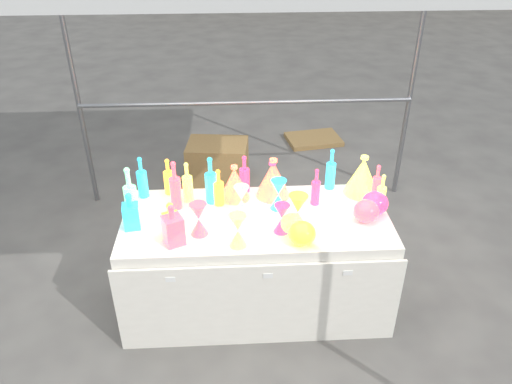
{
  "coord_description": "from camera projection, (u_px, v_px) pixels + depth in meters",
  "views": [
    {
      "loc": [
        -0.15,
        -2.78,
        2.65
      ],
      "look_at": [
        0.0,
        0.0,
        0.95
      ],
      "focal_mm": 35.0,
      "sensor_mm": 36.0,
      "label": 1
    }
  ],
  "objects": [
    {
      "name": "hourglass_4",
      "position": [
        298.0,
        212.0,
        3.19
      ],
      "size": [
        0.17,
        0.17,
        0.25
      ],
      "primitive_type": null,
      "rotation": [
        0.0,
        0.0,
        0.42
      ],
      "color": "red",
      "rests_on": "display_table"
    },
    {
      "name": "globe_0",
      "position": [
        302.0,
        234.0,
        3.08
      ],
      "size": [
        0.18,
        0.18,
        0.14
      ],
      "primitive_type": null,
      "rotation": [
        0.0,
        0.0,
        -0.06
      ],
      "color": "red",
      "rests_on": "display_table"
    },
    {
      "name": "decanter_2",
      "position": [
        131.0,
        211.0,
        3.2
      ],
      "size": [
        0.12,
        0.12,
        0.26
      ],
      "primitive_type": null,
      "rotation": [
        0.0,
        0.0,
        0.14
      ],
      "color": "#1F8A19",
      "rests_on": "display_table"
    },
    {
      "name": "bottle_4",
      "position": [
        187.0,
        182.0,
        3.47
      ],
      "size": [
        0.08,
        0.08,
        0.3
      ],
      "primitive_type": null,
      "rotation": [
        0.0,
        0.0,
        0.06
      ],
      "color": "#156D84",
      "rests_on": "display_table"
    },
    {
      "name": "bottle_11",
      "position": [
        382.0,
        192.0,
        3.38
      ],
      "size": [
        0.07,
        0.07,
        0.27
      ],
      "primitive_type": null,
      "rotation": [
        0.0,
        0.0,
        0.26
      ],
      "color": "#156D84",
      "rests_on": "display_table"
    },
    {
      "name": "bottle_5",
      "position": [
        130.0,
        194.0,
        3.24
      ],
      "size": [
        0.11,
        0.11,
        0.4
      ],
      "primitive_type": null,
      "rotation": [
        0.0,
        0.0,
        0.42
      ],
      "color": "#D82B9A",
      "rests_on": "display_table"
    },
    {
      "name": "bottle_6",
      "position": [
        219.0,
        187.0,
        3.44
      ],
      "size": [
        0.08,
        0.08,
        0.28
      ],
      "primitive_type": null,
      "rotation": [
        0.0,
        0.0,
        0.21
      ],
      "color": "red",
      "rests_on": "display_table"
    },
    {
      "name": "lampshade_1",
      "position": [
        235.0,
        182.0,
        3.52
      ],
      "size": [
        0.26,
        0.26,
        0.26
      ],
      "primitive_type": null,
      "rotation": [
        0.0,
        0.0,
        0.25
      ],
      "color": "yellow",
      "rests_on": "display_table"
    },
    {
      "name": "hourglass_5",
      "position": [
        278.0,
        194.0,
        3.41
      ],
      "size": [
        0.13,
        0.13,
        0.22
      ],
      "primitive_type": null,
      "rotation": [
        0.0,
        0.0,
        -0.17
      ],
      "color": "#1F8A19",
      "rests_on": "display_table"
    },
    {
      "name": "bottle_9",
      "position": [
        377.0,
        182.0,
        3.49
      ],
      "size": [
        0.07,
        0.07,
        0.28
      ],
      "primitive_type": null,
      "rotation": [
        0.0,
        0.0,
        -0.23
      ],
      "color": "orange",
      "rests_on": "display_table"
    },
    {
      "name": "decanter_0",
      "position": [
        171.0,
        220.0,
        3.11
      ],
      "size": [
        0.13,
        0.13,
        0.25
      ],
      "primitive_type": null,
      "rotation": [
        0.0,
        0.0,
        0.3
      ],
      "color": "red",
      "rests_on": "display_table"
    },
    {
      "name": "globe_3",
      "position": [
        375.0,
        204.0,
        3.37
      ],
      "size": [
        0.21,
        0.21,
        0.15
      ],
      "primitive_type": null,
      "rotation": [
        0.0,
        0.0,
        -0.16
      ],
      "color": "#1C38A5",
      "rests_on": "display_table"
    },
    {
      "name": "ground",
      "position": [
        256.0,
        300.0,
        3.76
      ],
      "size": [
        80.0,
        80.0,
        0.0
      ],
      "primitive_type": "plane",
      "color": "slate",
      "rests_on": "ground"
    },
    {
      "name": "hourglass_3",
      "position": [
        241.0,
        200.0,
        3.36
      ],
      "size": [
        0.13,
        0.13,
        0.21
      ],
      "primitive_type": null,
      "rotation": [
        0.0,
        0.0,
        0.28
      ],
      "color": "#D82B9A",
      "rests_on": "display_table"
    },
    {
      "name": "bottle_1",
      "position": [
        142.0,
        177.0,
        3.52
      ],
      "size": [
        0.09,
        0.09,
        0.31
      ],
      "primitive_type": null,
      "rotation": [
        0.0,
        0.0,
        -0.25
      ],
      "color": "#1F8A19",
      "rests_on": "display_table"
    },
    {
      "name": "lampshade_2",
      "position": [
        272.0,
        179.0,
        3.54
      ],
      "size": [
        0.23,
        0.23,
        0.27
      ],
      "primitive_type": null,
      "rotation": [
        0.0,
        0.0,
        -0.0
      ],
      "color": "#1C38A5",
      "rests_on": "display_table"
    },
    {
      "name": "hourglass_2",
      "position": [
        238.0,
        231.0,
        3.05
      ],
      "size": [
        0.15,
        0.15,
        0.22
      ],
      "primitive_type": null,
      "rotation": [
        0.0,
        0.0,
        -0.41
      ],
      "color": "#156D84",
      "rests_on": "display_table"
    },
    {
      "name": "bottle_0",
      "position": [
        168.0,
        176.0,
        3.56
      ],
      "size": [
        0.08,
        0.08,
        0.28
      ],
      "primitive_type": null,
      "rotation": [
        0.0,
        0.0,
        -0.06
      ],
      "color": "red",
      "rests_on": "display_table"
    },
    {
      "name": "bottle_10",
      "position": [
        316.0,
        187.0,
        3.44
      ],
      "size": [
        0.08,
        0.08,
        0.28
      ],
      "primitive_type": null,
      "rotation": [
        0.0,
        0.0,
        -0.41
      ],
      "color": "#1C38A5",
      "rests_on": "display_table"
    },
    {
      "name": "globe_1",
      "position": [
        292.0,
        224.0,
        3.19
      ],
      "size": [
        0.17,
        0.17,
        0.12
      ],
      "primitive_type": null,
      "rotation": [
        0.0,
        0.0,
        -0.2
      ],
      "color": "#156D84",
      "rests_on": "display_table"
    },
    {
      "name": "hourglass_1",
      "position": [
        282.0,
        218.0,
        3.18
      ],
      "size": [
        0.12,
        0.12,
        0.2
      ],
      "primitive_type": null,
      "rotation": [
        0.0,
        0.0,
        0.25
      ],
      "color": "#1C38A5",
      "rests_on": "display_table"
    },
    {
      "name": "cardboard_box_flat",
      "position": [
        313.0,
        139.0,
        6.1
      ],
      "size": [
        0.7,
        0.55,
        0.05
      ],
      "primitive_type": "cube",
      "rotation": [
        0.0,
        0.0,
        0.17
      ],
      "color": "olive",
      "rests_on": "ground"
    },
    {
      "name": "lampshade_0",
      "position": [
        273.0,
        177.0,
        3.54
      ],
      "size": [
        0.27,
        0.27,
        0.29
      ],
      "primitive_type": null,
      "rotation": [
        0.0,
        0.0,
        -0.1
      ],
      "color": "yellow",
      "rests_on": "display_table"
    },
    {
      "name": "display_table",
      "position": [
        256.0,
        262.0,
        3.55
      ],
      "size": [
        1.84,
        0.83,
        0.75
      ],
      "color": "white",
      "rests_on": "ground"
    },
    {
      "name": "bottle_2",
      "position": [
        175.0,
        185.0,
        3.38
      ],
      "size": [
        0.09,
        0.09,
        0.36
      ],
      "primitive_type": null,
      "rotation": [
        0.0,
        0.0,
        0.1
      ],
      "color": "orange",
      "rests_on": "display_table"
    },
    {
      "name": "bottle_8",
      "position": [
        331.0,
        169.0,
        3.62
      ],
      "size": [
        0.09,
        0.09,
        0.32
      ],
      "primitive_type": null,
      "rotation": [
        0.0,
        0.0,
        0.27
      ],
      "color": "#1F8A19",
      "rests_on": "display_table"
    },
    {
      "name": "bottle_3",
      "position": [
        244.0,
        174.0,
        3.59
      ],
      "size": [
        0.1,
        0.1,
        0.29
      ],
      "primitive_type": null,
      "rotation": [
        0.0,
        0.0,
        -0.36
      ],
      "color": "#1C38A5",
      "rests_on": "display_table"
    },
    {
      "name": "cardboard_box_closed",
      "position": [
        218.0,
        163.0,
        5.16
      ],
      "size": [
        0.65,
        0.51,
        0.44
      ],
      "primitive_type": "cube",
      "rotation": [
        0.0,
        0.0,
        -0.11
      ],
      "color": "olive",
      "rests_on": "ground"
    },
    {
      "name": "decanter_1",
      "position": [
        173.0,
        224.0,
        3.05
      ],
      "size": [
        0.15,
        0.15,
        0.28
      ],
      "primitive_type": null,
      "rotation": [
        0.0,
        0.0,
        0.43
      ],
      "color": "orange",
      "rests_on": "display_table"
    },
    {
      "name": "globe_2",
      "position": [
        366.0,
        212.0,
        3.3
      ],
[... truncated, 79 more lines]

